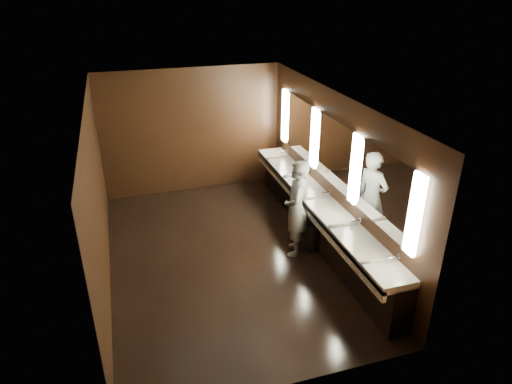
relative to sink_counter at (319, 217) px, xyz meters
The scene contains 10 objects.
floor 1.86m from the sink_counter, behind, with size 6.00×6.00×0.00m, color black.
ceiling 2.92m from the sink_counter, behind, with size 4.00×6.00×0.02m, color #2D2D2B.
wall_back 3.61m from the sink_counter, 120.87° to the left, with size 4.00×0.02×2.80m, color black.
wall_front 3.61m from the sink_counter, 120.87° to the right, with size 4.00×0.02×2.80m, color black.
wall_left 3.90m from the sink_counter, behind, with size 0.02×6.00×2.80m, color black.
wall_right 0.93m from the sink_counter, ahead, with size 0.02×6.00×2.80m, color black.
sink_counter is the anchor object (origin of this frame).
mirror_band 1.27m from the sink_counter, ahead, with size 0.06×5.03×1.15m.
person 0.72m from the sink_counter, 158.30° to the right, with size 0.64×0.42×1.76m, color #88A6CB.
trash_bin 0.39m from the sink_counter, 134.28° to the right, with size 0.35×0.35×0.54m, color black.
Camera 1 is at (-1.52, -6.74, 4.55)m, focal length 32.00 mm.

